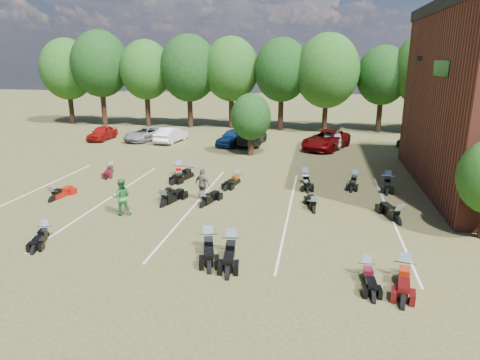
% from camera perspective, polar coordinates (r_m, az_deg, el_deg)
% --- Properties ---
extents(ground, '(160.00, 160.00, 0.00)m').
position_cam_1_polar(ground, '(19.54, 0.02, -6.66)').
color(ground, brown).
rests_on(ground, ground).
extents(car_0, '(1.64, 3.94, 1.33)m').
position_cam_1_polar(car_0, '(43.08, -17.90, 5.99)').
color(car_0, maroon).
rests_on(car_0, ground).
extents(car_1, '(2.11, 4.50, 1.43)m').
position_cam_1_polar(car_1, '(40.35, -9.14, 6.00)').
color(car_1, silver).
rests_on(car_1, ground).
extents(car_2, '(3.17, 4.95, 1.27)m').
position_cam_1_polar(car_2, '(41.66, -12.64, 6.01)').
color(car_2, gray).
rests_on(car_2, ground).
extents(car_3, '(2.42, 5.38, 1.53)m').
position_cam_1_polar(car_3, '(38.79, 1.54, 5.88)').
color(car_3, black).
rests_on(car_3, ground).
extents(car_4, '(2.75, 4.57, 1.46)m').
position_cam_1_polar(car_4, '(38.37, -0.98, 5.72)').
color(car_4, navy).
rests_on(car_4, ground).
extents(car_5, '(1.58, 3.97, 1.29)m').
position_cam_1_polar(car_5, '(38.71, 12.08, 5.33)').
color(car_5, '#AAA9A5').
rests_on(car_5, ground).
extents(car_6, '(4.66, 6.33, 1.60)m').
position_cam_1_polar(car_6, '(37.53, 11.40, 5.29)').
color(car_6, '#620507').
rests_on(car_6, ground).
extents(car_7, '(3.38, 4.74, 1.28)m').
position_cam_1_polar(car_7, '(39.06, 22.60, 4.55)').
color(car_7, '#3A393F').
rests_on(car_7, ground).
extents(person_green, '(1.08, 0.96, 1.87)m').
position_cam_1_polar(person_green, '(21.84, -15.52, -2.19)').
color(person_green, '#2A7033').
rests_on(person_green, ground).
extents(person_grey, '(1.12, 0.87, 1.78)m').
position_cam_1_polar(person_grey, '(23.40, -5.02, -0.57)').
color(person_grey, '#605852').
rests_on(person_grey, ground).
extents(motorcycle_2, '(1.18, 2.10, 1.11)m').
position_cam_1_polar(motorcycle_2, '(20.49, -24.44, -7.06)').
color(motorcycle_2, black).
rests_on(motorcycle_2, ground).
extents(motorcycle_3, '(1.41, 2.59, 1.38)m').
position_cam_1_polar(motorcycle_3, '(17.67, -4.20, -9.24)').
color(motorcycle_3, black).
rests_on(motorcycle_3, ground).
extents(motorcycle_4, '(1.12, 2.60, 1.40)m').
position_cam_1_polar(motorcycle_4, '(17.27, -1.14, -9.81)').
color(motorcycle_4, black).
rests_on(motorcycle_4, ground).
extents(motorcycle_5, '(0.74, 2.05, 1.13)m').
position_cam_1_polar(motorcycle_5, '(16.19, 16.45, -12.38)').
color(motorcycle_5, black).
rests_on(motorcycle_5, ground).
extents(motorcycle_6, '(1.20, 2.53, 1.35)m').
position_cam_1_polar(motorcycle_6, '(16.47, 20.91, -12.30)').
color(motorcycle_6, '#470A0A').
rests_on(motorcycle_6, ground).
extents(motorcycle_7, '(0.99, 2.27, 1.22)m').
position_cam_1_polar(motorcycle_7, '(25.49, -23.66, -2.59)').
color(motorcycle_7, '#99130B').
rests_on(motorcycle_7, ground).
extents(motorcycle_8, '(0.83, 2.05, 1.11)m').
position_cam_1_polar(motorcycle_8, '(23.57, -10.21, -2.91)').
color(motorcycle_8, black).
rests_on(motorcycle_8, ground).
extents(motorcycle_9, '(1.39, 2.53, 1.35)m').
position_cam_1_polar(motorcycle_9, '(22.93, -10.03, -3.44)').
color(motorcycle_9, black).
rests_on(motorcycle_9, ground).
extents(motorcycle_10, '(1.25, 2.31, 1.23)m').
position_cam_1_polar(motorcycle_10, '(22.59, -4.91, -3.55)').
color(motorcycle_10, black).
rests_on(motorcycle_10, ground).
extents(motorcycle_12, '(1.02, 2.24, 1.20)m').
position_cam_1_polar(motorcycle_12, '(22.07, 9.76, -4.20)').
color(motorcycle_12, black).
rests_on(motorcycle_12, ground).
extents(motorcycle_13, '(1.43, 2.54, 1.35)m').
position_cam_1_polar(motorcycle_13, '(21.61, 20.20, -5.42)').
color(motorcycle_13, black).
rests_on(motorcycle_13, ground).
extents(motorcycle_14, '(1.15, 2.17, 1.15)m').
position_cam_1_polar(motorcycle_14, '(30.32, -16.75, 0.89)').
color(motorcycle_14, '#4F0B16').
rests_on(motorcycle_14, ground).
extents(motorcycle_15, '(1.43, 2.55, 1.35)m').
position_cam_1_polar(motorcycle_15, '(28.83, -8.14, 0.65)').
color(motorcycle_15, '#9B170B').
rests_on(motorcycle_15, ground).
extents(motorcycle_16, '(1.49, 2.64, 1.40)m').
position_cam_1_polar(motorcycle_16, '(28.17, -6.65, 0.34)').
color(motorcycle_16, black).
rests_on(motorcycle_16, ground).
extents(motorcycle_17, '(1.22, 2.32, 1.24)m').
position_cam_1_polar(motorcycle_17, '(26.66, -0.32, -0.44)').
color(motorcycle_17, black).
rests_on(motorcycle_17, ground).
extents(motorcycle_18, '(1.07, 2.55, 1.38)m').
position_cam_1_polar(motorcycle_18, '(26.90, 8.65, -0.47)').
color(motorcycle_18, black).
rests_on(motorcycle_18, ground).
extents(motorcycle_19, '(1.09, 2.37, 1.27)m').
position_cam_1_polar(motorcycle_19, '(27.40, 14.98, -0.54)').
color(motorcycle_19, black).
rests_on(motorcycle_19, ground).
extents(motorcycle_20, '(1.09, 2.47, 1.33)m').
position_cam_1_polar(motorcycle_20, '(27.56, 19.00, -0.79)').
color(motorcycle_20, black).
rests_on(motorcycle_20, ground).
extents(tree_line, '(56.00, 6.00, 9.79)m').
position_cam_1_polar(tree_line, '(46.96, 5.41, 14.36)').
color(tree_line, black).
rests_on(tree_line, ground).
extents(young_tree_midfield, '(3.20, 3.20, 4.70)m').
position_cam_1_polar(young_tree_midfield, '(33.95, 1.46, 8.42)').
color(young_tree_midfield, black).
rests_on(young_tree_midfield, ground).
extents(parking_lines, '(20.10, 14.00, 0.01)m').
position_cam_1_polar(parking_lines, '(22.93, -6.02, -3.26)').
color(parking_lines, silver).
rests_on(parking_lines, ground).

